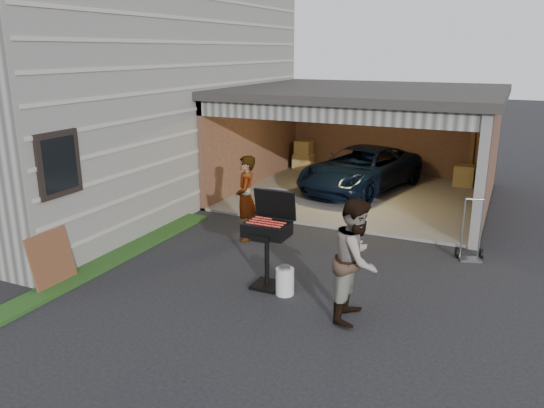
% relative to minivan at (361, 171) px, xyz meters
% --- Properties ---
extents(ground, '(80.00, 80.00, 0.00)m').
position_rel_minivan_xyz_m(ground, '(-0.62, -6.90, -0.59)').
color(ground, black).
rests_on(ground, ground).
extents(house, '(7.00, 11.00, 5.50)m').
position_rel_minivan_xyz_m(house, '(-6.62, -2.90, 2.16)').
color(house, '#474744').
rests_on(house, ground).
extents(groundcover_strip, '(0.50, 8.00, 0.06)m').
position_rel_minivan_xyz_m(groundcover_strip, '(-2.87, -7.90, -0.56)').
color(groundcover_strip, '#193814').
rests_on(groundcover_strip, ground).
extents(garage, '(6.80, 6.30, 2.90)m').
position_rel_minivan_xyz_m(garage, '(0.14, -0.11, 1.27)').
color(garage, '#605E59').
rests_on(garage, ground).
extents(minivan, '(2.98, 4.64, 1.19)m').
position_rel_minivan_xyz_m(minivan, '(0.00, 0.00, 0.00)').
color(minivan, black).
rests_on(minivan, ground).
extents(woman, '(0.66, 0.77, 1.78)m').
position_rel_minivan_xyz_m(woman, '(-1.12, -4.76, 0.30)').
color(woman, silver).
rests_on(woman, ground).
extents(man, '(0.73, 0.92, 1.83)m').
position_rel_minivan_xyz_m(man, '(1.89, -7.10, 0.32)').
color(man, '#452A1B').
rests_on(man, ground).
extents(bbq_grill, '(0.73, 0.64, 1.62)m').
position_rel_minivan_xyz_m(bbq_grill, '(0.28, -6.66, 0.37)').
color(bbq_grill, black).
rests_on(bbq_grill, ground).
extents(propane_tank, '(0.36, 0.36, 0.45)m').
position_rel_minivan_xyz_m(propane_tank, '(0.66, -6.83, -0.37)').
color(propane_tank, silver).
rests_on(propane_tank, ground).
extents(plywood_panel, '(0.24, 0.85, 0.94)m').
position_rel_minivan_xyz_m(plywood_panel, '(-3.02, -8.15, -0.13)').
color(plywood_panel, '#552C1D').
rests_on(plywood_panel, ground).
extents(hand_truck, '(0.53, 0.47, 1.19)m').
position_rel_minivan_xyz_m(hand_truck, '(3.25, -3.96, -0.37)').
color(hand_truck, slate).
rests_on(hand_truck, ground).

